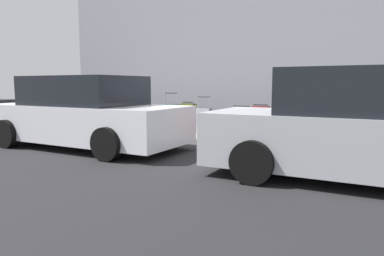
{
  "coord_description": "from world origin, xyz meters",
  "views": [
    {
      "loc": [
        -3.85,
        7.18,
        1.42
      ],
      "look_at": [
        -0.06,
        0.77,
        0.5
      ],
      "focal_mm": 33.0,
      "sensor_mm": 36.0,
      "label": 1
    }
  ],
  "objects_px": {
    "suitcase_red_4": "(260,123)",
    "fire_hydrant": "(153,117)",
    "suitcase_olive_8": "(188,118)",
    "parked_car_silver_0": "(369,130)",
    "suitcase_maroon_5": "(241,126)",
    "suitcase_silver_7": "(204,121)",
    "suitcase_navy_6": "(222,125)",
    "bollard_post": "(132,116)",
    "suitcase_olive_1": "(326,128)",
    "suitcase_black_3": "(280,127)",
    "suitcase_teal_2": "(302,127)",
    "parked_car_white_1": "(85,114)",
    "suitcase_silver_0": "(349,132)",
    "suitcase_teal_9": "(171,118)"
  },
  "relations": [
    {
      "from": "suitcase_red_4",
      "to": "suitcase_black_3",
      "type": "bearing_deg",
      "value": 179.15
    },
    {
      "from": "suitcase_teal_9",
      "to": "suitcase_silver_0",
      "type": "bearing_deg",
      "value": 179.91
    },
    {
      "from": "suitcase_silver_7",
      "to": "parked_car_silver_0",
      "type": "distance_m",
      "value": 4.7
    },
    {
      "from": "suitcase_maroon_5",
      "to": "suitcase_navy_6",
      "type": "distance_m",
      "value": 0.54
    },
    {
      "from": "suitcase_maroon_5",
      "to": "parked_car_white_1",
      "type": "xyz_separation_m",
      "value": [
        2.82,
        2.38,
        0.35
      ]
    },
    {
      "from": "fire_hydrant",
      "to": "parked_car_silver_0",
      "type": "relative_size",
      "value": 0.15
    },
    {
      "from": "suitcase_red_4",
      "to": "fire_hydrant",
      "type": "xyz_separation_m",
      "value": [
        3.17,
        -0.03,
        -0.01
      ]
    },
    {
      "from": "suitcase_silver_0",
      "to": "parked_car_silver_0",
      "type": "height_order",
      "value": "parked_car_silver_0"
    },
    {
      "from": "suitcase_silver_7",
      "to": "suitcase_olive_8",
      "type": "height_order",
      "value": "suitcase_silver_7"
    },
    {
      "from": "suitcase_red_4",
      "to": "suitcase_teal_9",
      "type": "distance_m",
      "value": 2.52
    },
    {
      "from": "suitcase_olive_1",
      "to": "suitcase_black_3",
      "type": "height_order",
      "value": "suitcase_olive_1"
    },
    {
      "from": "suitcase_olive_1",
      "to": "suitcase_teal_2",
      "type": "xyz_separation_m",
      "value": [
        0.5,
        -0.0,
        -0.02
      ]
    },
    {
      "from": "suitcase_red_4",
      "to": "suitcase_olive_8",
      "type": "distance_m",
      "value": 2.04
    },
    {
      "from": "suitcase_maroon_5",
      "to": "suitcase_silver_7",
      "type": "height_order",
      "value": "suitcase_silver_7"
    },
    {
      "from": "suitcase_olive_1",
      "to": "suitcase_teal_9",
      "type": "xyz_separation_m",
      "value": [
        4.0,
        0.04,
        0.02
      ]
    },
    {
      "from": "suitcase_olive_8",
      "to": "suitcase_teal_9",
      "type": "distance_m",
      "value": 0.49
    },
    {
      "from": "suitcase_olive_1",
      "to": "suitcase_silver_7",
      "type": "xyz_separation_m",
      "value": [
        3.04,
        -0.05,
        -0.01
      ]
    },
    {
      "from": "suitcase_olive_1",
      "to": "parked_car_white_1",
      "type": "bearing_deg",
      "value": 26.12
    },
    {
      "from": "fire_hydrant",
      "to": "parked_car_silver_0",
      "type": "bearing_deg",
      "value": 157.19
    },
    {
      "from": "suitcase_olive_8",
      "to": "parked_car_silver_0",
      "type": "xyz_separation_m",
      "value": [
        -4.51,
        2.41,
        0.25
      ]
    },
    {
      "from": "suitcase_teal_2",
      "to": "fire_hydrant",
      "type": "xyz_separation_m",
      "value": [
        4.15,
        -0.01,
        0.04
      ]
    },
    {
      "from": "suitcase_black_3",
      "to": "parked_car_white_1",
      "type": "relative_size",
      "value": 0.14
    },
    {
      "from": "parked_car_silver_0",
      "to": "parked_car_white_1",
      "type": "distance_m",
      "value": 5.8
    },
    {
      "from": "suitcase_navy_6",
      "to": "suitcase_silver_7",
      "type": "height_order",
      "value": "suitcase_silver_7"
    },
    {
      "from": "suitcase_navy_6",
      "to": "suitcase_olive_1",
      "type": "bearing_deg",
      "value": 178.52
    },
    {
      "from": "suitcase_silver_7",
      "to": "suitcase_olive_8",
      "type": "xyz_separation_m",
      "value": [
        0.48,
        -0.01,
        0.05
      ]
    },
    {
      "from": "suitcase_teal_2",
      "to": "bollard_post",
      "type": "distance_m",
      "value": 4.8
    },
    {
      "from": "suitcase_silver_7",
      "to": "suitcase_olive_8",
      "type": "bearing_deg",
      "value": -1.26
    },
    {
      "from": "suitcase_teal_2",
      "to": "suitcase_black_3",
      "type": "height_order",
      "value": "suitcase_teal_2"
    },
    {
      "from": "fire_hydrant",
      "to": "parked_car_white_1",
      "type": "xyz_separation_m",
      "value": [
        0.16,
        2.37,
        0.25
      ]
    },
    {
      "from": "suitcase_navy_6",
      "to": "suitcase_silver_7",
      "type": "relative_size",
      "value": 0.58
    },
    {
      "from": "suitcase_teal_2",
      "to": "parked_car_silver_0",
      "type": "relative_size",
      "value": 0.15
    },
    {
      "from": "bollard_post",
      "to": "parked_car_white_1",
      "type": "distance_m",
      "value": 2.29
    },
    {
      "from": "suitcase_olive_1",
      "to": "suitcase_red_4",
      "type": "relative_size",
      "value": 0.92
    },
    {
      "from": "suitcase_maroon_5",
      "to": "bollard_post",
      "type": "distance_m",
      "value": 3.32
    },
    {
      "from": "suitcase_olive_8",
      "to": "suitcase_teal_9",
      "type": "relative_size",
      "value": 0.78
    },
    {
      "from": "suitcase_navy_6",
      "to": "bollard_post",
      "type": "relative_size",
      "value": 0.74
    },
    {
      "from": "suitcase_red_4",
      "to": "suitcase_teal_9",
      "type": "height_order",
      "value": "suitcase_teal_9"
    },
    {
      "from": "suitcase_black_3",
      "to": "suitcase_olive_8",
      "type": "height_order",
      "value": "suitcase_olive_8"
    },
    {
      "from": "suitcase_red_4",
      "to": "suitcase_navy_6",
      "type": "distance_m",
      "value": 1.06
    },
    {
      "from": "suitcase_navy_6",
      "to": "parked_car_silver_0",
      "type": "bearing_deg",
      "value": 145.47
    },
    {
      "from": "suitcase_navy_6",
      "to": "suitcase_olive_8",
      "type": "height_order",
      "value": "suitcase_olive_8"
    },
    {
      "from": "suitcase_teal_2",
      "to": "suitcase_maroon_5",
      "type": "height_order",
      "value": "suitcase_maroon_5"
    },
    {
      "from": "suitcase_black_3",
      "to": "suitcase_silver_7",
      "type": "bearing_deg",
      "value": -1.95
    },
    {
      "from": "suitcase_maroon_5",
      "to": "suitcase_red_4",
      "type": "bearing_deg",
      "value": 175.15
    },
    {
      "from": "suitcase_silver_0",
      "to": "suitcase_olive_1",
      "type": "xyz_separation_m",
      "value": [
        0.48,
        -0.05,
        0.05
      ]
    },
    {
      "from": "suitcase_teal_2",
      "to": "suitcase_red_4",
      "type": "bearing_deg",
      "value": 1.07
    },
    {
      "from": "suitcase_silver_0",
      "to": "suitcase_teal_2",
      "type": "relative_size",
      "value": 1.13
    },
    {
      "from": "suitcase_navy_6",
      "to": "fire_hydrant",
      "type": "bearing_deg",
      "value": 1.3
    },
    {
      "from": "suitcase_silver_0",
      "to": "suitcase_maroon_5",
      "type": "distance_m",
      "value": 2.46
    }
  ]
}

